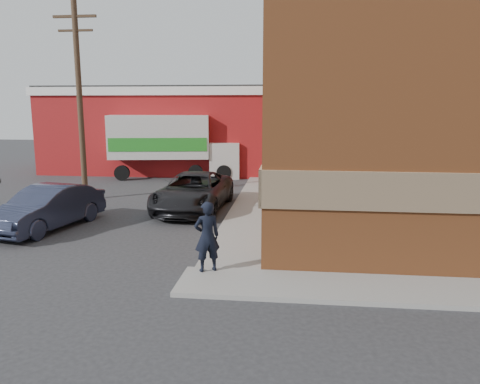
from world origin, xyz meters
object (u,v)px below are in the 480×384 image
(warehouse, at_px, (173,129))
(suv_a, at_px, (193,192))
(man, at_px, (207,236))
(sedan, at_px, (47,208))
(brick_building, at_px, (443,99))
(box_truck, at_px, (172,142))
(utility_pole, at_px, (80,98))

(warehouse, relative_size, suv_a, 2.86)
(man, height_order, sedan, man)
(brick_building, height_order, sedan, brick_building)
(suv_a, relative_size, box_truck, 0.71)
(warehouse, bearing_deg, suv_a, -72.07)
(warehouse, height_order, suv_a, warehouse)
(brick_building, xyz_separation_m, sedan, (-14.99, -5.27, -3.90))
(man, bearing_deg, utility_pole, -76.99)
(warehouse, distance_m, sedan, 16.41)
(brick_building, height_order, suv_a, brick_building)
(man, bearing_deg, sedan, -57.46)
(brick_building, bearing_deg, utility_pole, 179.98)
(suv_a, bearing_deg, man, -72.68)
(warehouse, relative_size, man, 8.70)
(utility_pole, distance_m, sedan, 6.68)
(warehouse, bearing_deg, brick_building, -37.20)
(box_truck, bearing_deg, utility_pole, -117.93)
(warehouse, xyz_separation_m, suv_a, (4.10, -12.66, -2.02))
(utility_pole, bearing_deg, sedan, -79.23)
(brick_building, height_order, warehouse, brick_building)
(utility_pole, relative_size, box_truck, 1.12)
(warehouse, bearing_deg, utility_pole, -97.77)
(man, xyz_separation_m, sedan, (-6.59, 3.97, -0.28))
(utility_pole, xyz_separation_m, box_truck, (2.42, 7.12, -2.54))
(warehouse, distance_m, suv_a, 13.46)
(brick_building, xyz_separation_m, utility_pole, (-16.00, 0.00, 0.06))
(suv_a, bearing_deg, box_truck, 112.44)
(utility_pole, height_order, man, utility_pole)
(utility_pole, height_order, suv_a, utility_pole)
(utility_pole, xyz_separation_m, suv_a, (5.60, -1.66, -3.95))
(suv_a, xyz_separation_m, box_truck, (-3.18, 8.78, 1.41))
(sedan, bearing_deg, man, -18.43)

